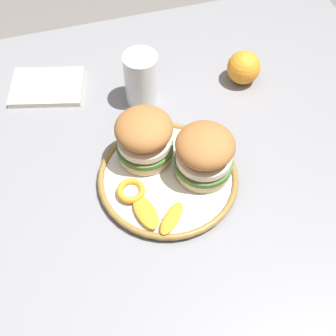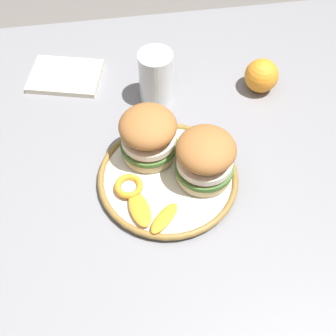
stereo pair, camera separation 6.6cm
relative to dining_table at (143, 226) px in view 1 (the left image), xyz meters
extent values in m
plane|color=slate|center=(0.00, 0.00, -0.67)|extent=(8.00, 8.00, 0.00)
cube|color=gray|center=(0.00, 0.00, 0.08)|extent=(1.25, 1.07, 0.03)
cube|color=gray|center=(-0.56, -0.47, -0.30)|extent=(0.06, 0.06, 0.74)
cylinder|color=silver|center=(-0.06, -0.03, 0.10)|extent=(0.24, 0.24, 0.01)
torus|color=olive|center=(-0.06, -0.03, 0.11)|extent=(0.26, 0.26, 0.01)
cylinder|color=silver|center=(-0.06, -0.03, 0.11)|extent=(0.18, 0.18, 0.00)
cylinder|color=beige|center=(-0.03, -0.09, 0.12)|extent=(0.10, 0.10, 0.02)
cylinder|color=#477033|center=(-0.03, -0.09, 0.14)|extent=(0.11, 0.11, 0.01)
cylinder|color=#BC3828|center=(-0.03, -0.09, 0.14)|extent=(0.09, 0.09, 0.01)
cylinder|color=silver|center=(-0.03, -0.09, 0.15)|extent=(0.10, 0.10, 0.01)
ellipsoid|color=#A36633|center=(-0.03, -0.09, 0.19)|extent=(0.15, 0.15, 0.05)
cylinder|color=beige|center=(-0.12, -0.02, 0.12)|extent=(0.10, 0.10, 0.02)
cylinder|color=#477033|center=(-0.12, -0.02, 0.14)|extent=(0.11, 0.11, 0.01)
cylinder|color=#BC3828|center=(-0.12, -0.02, 0.14)|extent=(0.09, 0.09, 0.01)
cylinder|color=silver|center=(-0.12, -0.02, 0.15)|extent=(0.10, 0.10, 0.01)
ellipsoid|color=#A36633|center=(-0.12, -0.02, 0.19)|extent=(0.15, 0.15, 0.05)
torus|color=orange|center=(0.01, -0.01, 0.12)|extent=(0.06, 0.06, 0.01)
cylinder|color=#F4E5C6|center=(0.01, -0.01, 0.12)|extent=(0.03, 0.03, 0.00)
ellipsoid|color=orange|center=(-0.04, 0.06, 0.12)|extent=(0.07, 0.07, 0.01)
ellipsoid|color=orange|center=(0.00, 0.04, 0.12)|extent=(0.05, 0.08, 0.01)
cylinder|color=white|center=(-0.07, -0.25, 0.15)|extent=(0.07, 0.07, 0.12)
cylinder|color=#5B2D19|center=(-0.07, -0.25, 0.13)|extent=(0.06, 0.06, 0.06)
sphere|color=orange|center=(-0.29, -0.24, 0.13)|extent=(0.07, 0.07, 0.07)
cube|color=beige|center=(0.12, -0.33, 0.10)|extent=(0.18, 0.15, 0.01)
camera|label=1|loc=(0.08, 0.43, 0.80)|focal=48.59mm
camera|label=2|loc=(0.01, 0.44, 0.80)|focal=48.59mm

